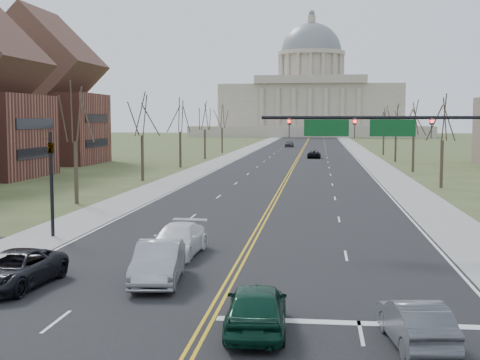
% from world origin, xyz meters
% --- Properties ---
extents(ground, '(600.00, 600.00, 0.00)m').
position_xyz_m(ground, '(0.00, 0.00, 0.00)').
color(ground, '#434D26').
rests_on(ground, ground).
extents(road, '(20.00, 380.00, 0.01)m').
position_xyz_m(road, '(0.00, 110.00, 0.01)').
color(road, black).
rests_on(road, ground).
extents(cross_road, '(120.00, 14.00, 0.01)m').
position_xyz_m(cross_road, '(0.00, 6.00, 0.01)').
color(cross_road, black).
rests_on(cross_road, ground).
extents(sidewalk_left, '(4.00, 380.00, 0.03)m').
position_xyz_m(sidewalk_left, '(-12.00, 110.00, 0.01)').
color(sidewalk_left, gray).
rests_on(sidewalk_left, ground).
extents(sidewalk_right, '(4.00, 380.00, 0.03)m').
position_xyz_m(sidewalk_right, '(12.00, 110.00, 0.01)').
color(sidewalk_right, gray).
rests_on(sidewalk_right, ground).
extents(center_line, '(0.42, 380.00, 0.01)m').
position_xyz_m(center_line, '(0.00, 110.00, 0.01)').
color(center_line, gold).
rests_on(center_line, road).
extents(edge_line_left, '(0.15, 380.00, 0.01)m').
position_xyz_m(edge_line_left, '(-9.80, 110.00, 0.01)').
color(edge_line_left, silver).
rests_on(edge_line_left, road).
extents(edge_line_right, '(0.15, 380.00, 0.01)m').
position_xyz_m(edge_line_right, '(9.80, 110.00, 0.01)').
color(edge_line_right, silver).
rests_on(edge_line_right, road).
extents(stop_bar, '(9.50, 0.50, 0.01)m').
position_xyz_m(stop_bar, '(5.00, -1.00, 0.01)').
color(stop_bar, silver).
rests_on(stop_bar, road).
extents(capitol, '(90.00, 60.00, 50.00)m').
position_xyz_m(capitol, '(0.00, 249.91, 14.20)').
color(capitol, '#BFB19F').
rests_on(capitol, ground).
extents(signal_mast, '(12.12, 0.44, 7.20)m').
position_xyz_m(signal_mast, '(7.45, 13.50, 5.76)').
color(signal_mast, black).
rests_on(signal_mast, ground).
extents(signal_left, '(0.32, 0.36, 6.00)m').
position_xyz_m(signal_left, '(-11.50, 13.50, 3.71)').
color(signal_left, black).
rests_on(signal_left, ground).
extents(tree_l_0, '(3.96, 3.96, 9.00)m').
position_xyz_m(tree_l_0, '(-15.50, 28.00, 6.94)').
color(tree_l_0, '#342A1E').
rests_on(tree_l_0, ground).
extents(tree_r_1, '(3.74, 3.74, 8.50)m').
position_xyz_m(tree_r_1, '(15.50, 44.00, 6.55)').
color(tree_r_1, '#342A1E').
rests_on(tree_r_1, ground).
extents(tree_l_1, '(3.96, 3.96, 9.00)m').
position_xyz_m(tree_l_1, '(-15.50, 48.00, 6.94)').
color(tree_l_1, '#342A1E').
rests_on(tree_l_1, ground).
extents(tree_r_2, '(3.74, 3.74, 8.50)m').
position_xyz_m(tree_r_2, '(15.50, 64.00, 6.55)').
color(tree_r_2, '#342A1E').
rests_on(tree_r_2, ground).
extents(tree_l_2, '(3.96, 3.96, 9.00)m').
position_xyz_m(tree_l_2, '(-15.50, 68.00, 6.94)').
color(tree_l_2, '#342A1E').
rests_on(tree_l_2, ground).
extents(tree_r_3, '(3.74, 3.74, 8.50)m').
position_xyz_m(tree_r_3, '(15.50, 84.00, 6.55)').
color(tree_r_3, '#342A1E').
rests_on(tree_r_3, ground).
extents(tree_l_3, '(3.96, 3.96, 9.00)m').
position_xyz_m(tree_l_3, '(-15.50, 88.00, 6.94)').
color(tree_l_3, '#342A1E').
rests_on(tree_l_3, ground).
extents(tree_r_4, '(3.74, 3.74, 8.50)m').
position_xyz_m(tree_r_4, '(15.50, 104.00, 6.55)').
color(tree_r_4, '#342A1E').
rests_on(tree_r_4, ground).
extents(tree_l_4, '(3.96, 3.96, 9.00)m').
position_xyz_m(tree_l_4, '(-15.50, 108.00, 6.94)').
color(tree_l_4, '#342A1E').
rests_on(tree_l_4, ground).
extents(bldg_left_far, '(17.10, 14.28, 23.25)m').
position_xyz_m(bldg_left_far, '(-38.00, 74.00, 9.54)').
color(bldg_left_far, brown).
rests_on(bldg_left_far, ground).
extents(car_nb_inner_lead, '(2.14, 4.81, 1.61)m').
position_xyz_m(car_nb_inner_lead, '(1.72, -2.32, 0.82)').
color(car_nb_inner_lead, '#0C3625').
rests_on(car_nb_inner_lead, road).
extents(car_nb_outer_lead, '(2.05, 4.41, 1.40)m').
position_xyz_m(car_nb_outer_lead, '(6.53, -3.02, 0.71)').
color(car_nb_outer_lead, '#4F5357').
rests_on(car_nb_outer_lead, road).
extents(car_sb_inner_lead, '(2.31, 5.25, 1.68)m').
position_xyz_m(car_sb_inner_lead, '(-2.89, 3.58, 0.85)').
color(car_sb_inner_lead, '#96989D').
rests_on(car_sb_inner_lead, road).
extents(car_sb_outer_lead, '(2.92, 5.47, 1.46)m').
position_xyz_m(car_sb_outer_lead, '(-8.41, 2.13, 0.74)').
color(car_sb_outer_lead, black).
rests_on(car_sb_outer_lead, road).
extents(car_sb_inner_second, '(2.42, 5.38, 1.53)m').
position_xyz_m(car_sb_inner_second, '(-3.25, 9.08, 0.78)').
color(car_sb_inner_second, white).
rests_on(car_sb_inner_second, road).
extents(car_far_nb, '(2.33, 4.85, 1.33)m').
position_xyz_m(car_far_nb, '(2.75, 92.53, 0.68)').
color(car_far_nb, black).
rests_on(car_far_nb, road).
extents(car_far_sb, '(2.21, 4.56, 1.50)m').
position_xyz_m(car_far_sb, '(-3.56, 137.25, 0.76)').
color(car_far_sb, '#46484D').
rests_on(car_far_sb, road).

